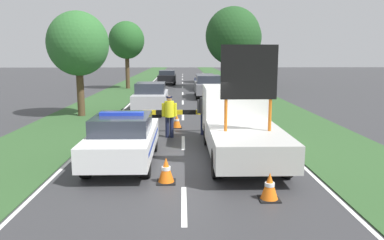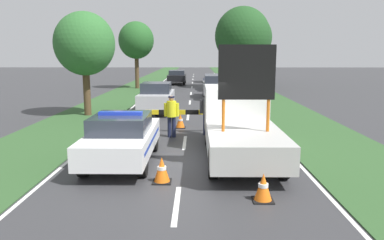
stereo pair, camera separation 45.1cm
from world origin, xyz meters
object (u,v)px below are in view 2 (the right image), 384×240
(traffic_cone_behind_barrier, at_px, (162,170))
(roadside_tree_far_left, at_px, (136,41))
(traffic_cone_near_police, at_px, (232,127))
(queued_car_sedan_silver, at_px, (157,97))
(pedestrian_civilian, at_px, (207,110))
(roadside_tree_near_right, at_px, (249,38))
(work_truck, at_px, (238,122))
(queued_car_hatch_blue, at_px, (214,81))
(traffic_cone_centre_front, at_px, (180,121))
(roadside_tree_mid_left, at_px, (245,30))
(roadside_tree_mid_right, at_px, (243,36))
(queued_car_sedan_black, at_px, (177,77))
(police_car, at_px, (122,138))
(traffic_cone_near_truck, at_px, (141,120))
(roadside_tree_near_left, at_px, (85,44))
(traffic_cone_lane_edge, at_px, (263,187))
(police_officer, at_px, (172,113))
(queued_car_suv_grey, at_px, (216,86))
(road_barrier, at_px, (185,114))

(traffic_cone_behind_barrier, height_order, roadside_tree_far_left, roadside_tree_far_left)
(traffic_cone_near_police, xyz_separation_m, queued_car_sedan_silver, (-3.72, 5.56, 0.58))
(pedestrian_civilian, distance_m, roadside_tree_near_right, 27.43)
(work_truck, xyz_separation_m, queued_car_hatch_blue, (0.22, 22.50, -0.32))
(traffic_cone_centre_front, height_order, queued_car_hatch_blue, queued_car_hatch_blue)
(roadside_tree_mid_left, xyz_separation_m, roadside_tree_mid_right, (-0.20, 0.11, -0.51))
(queued_car_sedan_silver, relative_size, queued_car_sedan_black, 0.89)
(police_car, bearing_deg, traffic_cone_near_truck, 89.36)
(roadside_tree_near_left, distance_m, roadside_tree_near_right, 24.76)
(work_truck, bearing_deg, roadside_tree_near_left, -47.87)
(roadside_tree_near_right, bearing_deg, work_truck, -98.35)
(police_car, bearing_deg, traffic_cone_behind_barrier, -56.46)
(police_car, xyz_separation_m, roadside_tree_far_left, (-3.37, 24.56, 3.70))
(work_truck, height_order, roadside_tree_near_right, roadside_tree_near_right)
(traffic_cone_near_police, bearing_deg, police_car, -130.87)
(traffic_cone_near_police, bearing_deg, roadside_tree_near_left, 148.83)
(work_truck, bearing_deg, traffic_cone_lane_edge, 91.18)
(queued_car_sedan_silver, relative_size, roadside_tree_mid_left, 0.58)
(traffic_cone_centre_front, distance_m, roadside_tree_mid_right, 20.51)
(roadside_tree_far_left, bearing_deg, pedestrian_civilian, -73.58)
(queued_car_hatch_blue, xyz_separation_m, queued_car_sedan_black, (-3.69, 6.36, 0.05))
(police_officer, distance_m, roadside_tree_mid_left, 22.28)
(queued_car_suv_grey, bearing_deg, pedestrian_civilian, 85.51)
(police_car, xyz_separation_m, traffic_cone_behind_barrier, (1.36, -1.78, -0.44))
(road_barrier, height_order, traffic_cone_behind_barrier, road_barrier)
(queued_car_suv_grey, height_order, roadside_tree_near_right, roadside_tree_near_right)
(queued_car_sedan_black, relative_size, roadside_tree_far_left, 0.73)
(traffic_cone_lane_edge, bearing_deg, queued_car_sedan_black, 96.25)
(traffic_cone_behind_barrier, height_order, roadside_tree_mid_left, roadside_tree_mid_left)
(traffic_cone_lane_edge, xyz_separation_m, queued_car_hatch_blue, (0.10, 26.47, 0.43))
(queued_car_sedan_silver, height_order, queued_car_sedan_black, queued_car_sedan_silver)
(traffic_cone_behind_barrier, bearing_deg, roadside_tree_near_right, 78.47)
(roadside_tree_mid_left, bearing_deg, queued_car_suv_grey, -111.96)
(work_truck, height_order, queued_car_suv_grey, work_truck)
(queued_car_hatch_blue, bearing_deg, road_barrier, 83.86)
(traffic_cone_lane_edge, xyz_separation_m, roadside_tree_near_left, (-7.31, 11.73, 3.43))
(police_car, xyz_separation_m, roadside_tree_near_right, (7.96, 30.61, 4.20))
(queued_car_suv_grey, relative_size, roadside_tree_near_left, 0.83)
(road_barrier, relative_size, queued_car_sedan_black, 0.74)
(roadside_tree_near_left, height_order, roadside_tree_mid_right, roadside_tree_mid_right)
(traffic_cone_near_police, relative_size, traffic_cone_lane_edge, 0.86)
(pedestrian_civilian, distance_m, traffic_cone_centre_front, 1.97)
(traffic_cone_near_police, xyz_separation_m, roadside_tree_mid_right, (2.82, 20.43, 4.61))
(road_barrier, xyz_separation_m, traffic_cone_centre_front, (-0.26, 0.98, -0.49))
(traffic_cone_behind_barrier, height_order, queued_car_suv_grey, queued_car_suv_grey)
(pedestrian_civilian, distance_m, queued_car_sedan_black, 25.98)
(traffic_cone_near_police, bearing_deg, pedestrian_civilian, -162.05)
(traffic_cone_centre_front, bearing_deg, road_barrier, -75.31)
(traffic_cone_centre_front, bearing_deg, traffic_cone_near_police, -26.09)
(work_truck, bearing_deg, queued_car_suv_grey, -91.06)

